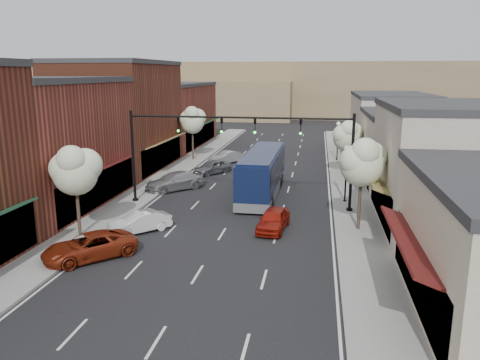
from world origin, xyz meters
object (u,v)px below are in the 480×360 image
at_px(signal_mast_right, 318,147).
at_px(coach_bus, 262,173).
at_px(tree_left_far, 193,120).
at_px(parked_car_d, 213,167).
at_px(parked_car_b, 140,222).
at_px(red_hatchback, 273,220).
at_px(lamp_post_near, 347,164).
at_px(signal_mast_left, 163,143).
at_px(tree_right_near, 363,161).
at_px(parked_car_e, 226,157).
at_px(tree_left_near, 75,169).
at_px(lamp_post_far, 338,135).
at_px(parked_car_c, 175,181).
at_px(parked_car_a, 90,246).
at_px(tree_right_far, 348,135).

bearing_deg(signal_mast_right, coach_bus, 138.75).
bearing_deg(tree_left_far, parked_car_d, -60.81).
bearing_deg(coach_bus, parked_car_b, -121.58).
relative_size(signal_mast_right, parked_car_d, 2.04).
bearing_deg(red_hatchback, parked_car_b, -161.00).
relative_size(lamp_post_near, parked_car_d, 1.10).
height_order(signal_mast_right, parked_car_b, signal_mast_right).
relative_size(signal_mast_left, coach_bus, 0.70).
bearing_deg(lamp_post_near, tree_right_near, -85.23).
bearing_deg(parked_car_e, red_hatchback, -31.89).
relative_size(lamp_post_near, parked_car_b, 1.14).
bearing_deg(tree_right_near, signal_mast_left, 163.81).
bearing_deg(red_hatchback, parked_car_e, 115.57).
distance_m(lamp_post_near, parked_car_e, 18.76).
distance_m(tree_left_near, parked_car_d, 19.91).
xyz_separation_m(signal_mast_right, lamp_post_near, (2.18, 2.50, -1.62)).
distance_m(tree_right_near, lamp_post_near, 6.74).
height_order(signal_mast_left, tree_left_far, signal_mast_left).
relative_size(tree_left_far, parked_car_e, 1.51).
bearing_deg(red_hatchback, tree_left_near, -156.53).
bearing_deg(lamp_post_near, tree_left_near, -146.67).
bearing_deg(signal_mast_left, tree_left_near, -108.10).
distance_m(coach_bus, parked_car_b, 12.14).
bearing_deg(tree_right_near, parked_car_e, 121.12).
bearing_deg(lamp_post_far, parked_car_b, -116.04).
xyz_separation_m(signal_mast_right, lamp_post_far, (2.18, 20.00, -1.62)).
bearing_deg(tree_left_far, coach_bus, -55.97).
xyz_separation_m(lamp_post_far, coach_bus, (-6.48, -16.23, -1.14)).
xyz_separation_m(signal_mast_right, parked_car_c, (-11.82, 4.28, -3.88)).
xyz_separation_m(signal_mast_right, signal_mast_left, (-11.24, 0.00, 0.00)).
distance_m(lamp_post_far, coach_bus, 17.51).
relative_size(tree_right_near, parked_car_c, 1.16).
relative_size(red_hatchback, parked_car_d, 1.00).
distance_m(lamp_post_far, parked_car_a, 34.03).
distance_m(parked_car_b, parked_car_e, 23.19).
height_order(signal_mast_right, parked_car_a, signal_mast_right).
distance_m(tree_left_near, parked_car_a, 5.03).
height_order(coach_bus, parked_car_a, coach_bus).
xyz_separation_m(tree_left_near, tree_left_far, (-0.00, 26.00, 0.38)).
bearing_deg(signal_mast_left, parked_car_d, 84.12).
bearing_deg(tree_right_near, tree_left_near, -166.45).
relative_size(signal_mast_right, lamp_post_near, 1.85).
distance_m(tree_right_far, coach_bus, 10.99).
bearing_deg(red_hatchback, parked_car_d, 122.23).
bearing_deg(parked_car_a, parked_car_e, 129.99).
bearing_deg(lamp_post_near, signal_mast_left, -169.44).
height_order(signal_mast_right, tree_left_near, signal_mast_right).
bearing_deg(coach_bus, tree_left_far, 124.67).
distance_m(tree_right_near, parked_car_e, 24.57).
bearing_deg(tree_right_far, parked_car_e, 159.12).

